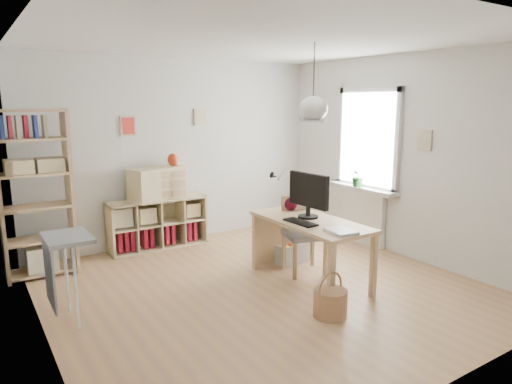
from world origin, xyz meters
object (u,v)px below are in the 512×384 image
cube_shelf (156,227)px  storage_chest (287,246)px  drawer_chest (157,183)px  tall_bookshelf (35,187)px  monitor (309,193)px  desk (310,228)px  chair (303,229)px

cube_shelf → storage_chest: 1.94m
cube_shelf → drawer_chest: (0.04, -0.04, 0.65)m
tall_bookshelf → monitor: (2.64, -1.84, -0.04)m
desk → tall_bookshelf: 3.27m
monitor → drawer_chest: monitor is taller
chair → drawer_chest: 2.22m
storage_chest → cube_shelf: bearing=120.9°
monitor → chair: bearing=60.1°
desk → drawer_chest: (-0.99, 2.19, 0.29)m
cube_shelf → drawer_chest: 0.65m
monitor → desk: bearing=-120.3°
drawer_chest → desk: bearing=-82.4°
tall_bookshelf → chair: bearing=-30.3°
desk → tall_bookshelf: tall_bookshelf is taller
cube_shelf → tall_bookshelf: tall_bookshelf is taller
tall_bookshelf → drawer_chest: bearing=8.5°
cube_shelf → monitor: monitor is taller
cube_shelf → monitor: (1.07, -2.12, 0.74)m
desk → storage_chest: bearing=71.8°
monitor → storage_chest: bearing=68.9°
storage_chest → desk: bearing=-118.3°
chair → drawer_chest: size_ratio=1.18×
drawer_chest → monitor: bearing=-80.1°
cube_shelf → drawer_chest: bearing=-49.0°
desk → storage_chest: desk is taller
desk → drawer_chest: bearing=114.2°
tall_bookshelf → chair: (2.75, -1.61, -0.56)m
tall_bookshelf → storage_chest: 3.21m
storage_chest → monitor: bearing=-117.0°
storage_chest → chair: bearing=-111.7°
desk → chair: bearing=64.3°
cube_shelf → tall_bookshelf: bearing=-169.8°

